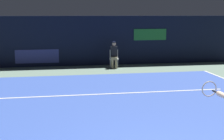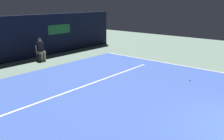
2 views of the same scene
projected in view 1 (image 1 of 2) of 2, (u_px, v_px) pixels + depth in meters
ground_plane at (121, 111)px, 9.07m from camera, size 31.70×31.70×0.00m
court_surface at (121, 111)px, 9.07m from camera, size 10.44×10.91×0.01m
line_service at (110, 94)px, 10.92m from camera, size 8.15×0.10×0.01m
back_wall at (91, 41)px, 16.82m from camera, size 15.97×0.33×2.60m
line_judge_on_chair at (114, 54)px, 16.06m from camera, size 0.49×0.56×1.32m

